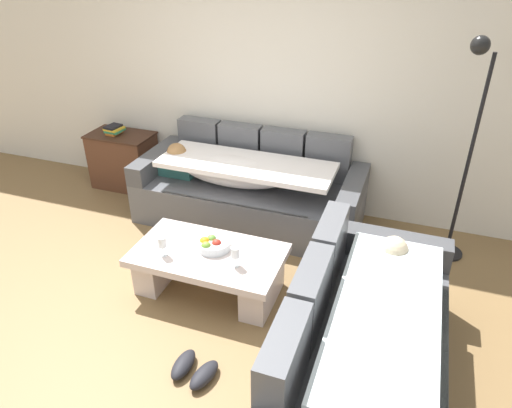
{
  "coord_description": "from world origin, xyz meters",
  "views": [
    {
      "loc": [
        1.63,
        -2.3,
        2.56
      ],
      "look_at": [
        0.44,
        1.02,
        0.55
      ],
      "focal_mm": 32.96,
      "sensor_mm": 36.0,
      "label": 1
    }
  ],
  "objects": [
    {
      "name": "book_stack_on_cabinet",
      "position": [
        -1.55,
        1.85,
        0.69
      ],
      "size": [
        0.19,
        0.21,
        0.1
      ],
      "color": "#B76623",
      "rests_on": "side_cabinet"
    },
    {
      "name": "floor_lamp",
      "position": [
        2.04,
        1.62,
        1.12
      ],
      "size": [
        0.33,
        0.31,
        1.95
      ],
      "color": "black",
      "rests_on": "ground_plane"
    },
    {
      "name": "wine_glass_near_right",
      "position": [
        0.51,
        0.36,
        0.5
      ],
      "size": [
        0.07,
        0.07,
        0.17
      ],
      "color": "silver",
      "rests_on": "coffee_table"
    },
    {
      "name": "wine_glass_near_left",
      "position": [
        -0.07,
        0.29,
        0.5
      ],
      "size": [
        0.07,
        0.07,
        0.17
      ],
      "color": "silver",
      "rests_on": "coffee_table"
    },
    {
      "name": "couch_near_window",
      "position": [
        1.56,
        -0.09,
        0.34
      ],
      "size": [
        0.92,
        2.05,
        0.88
      ],
      "rotation": [
        0.0,
        0.0,
        1.57
      ],
      "color": "#525459",
      "rests_on": "ground_plane"
    },
    {
      "name": "coffee_table",
      "position": [
        0.24,
        0.45,
        0.24
      ],
      "size": [
        1.2,
        0.68,
        0.38
      ],
      "color": "beige",
      "rests_on": "ground_plane"
    },
    {
      "name": "side_cabinet",
      "position": [
        -1.48,
        1.85,
        0.32
      ],
      "size": [
        0.72,
        0.44,
        0.64
      ],
      "color": "#502E1E",
      "rests_on": "ground_plane"
    },
    {
      "name": "back_wall",
      "position": [
        0.0,
        2.15,
        1.35
      ],
      "size": [
        9.0,
        0.1,
        2.7
      ],
      "primitive_type": "cube",
      "color": "beige",
      "rests_on": "ground_plane"
    },
    {
      "name": "ground_plane",
      "position": [
        0.0,
        0.0,
        0.0
      ],
      "size": [
        14.0,
        14.0,
        0.0
      ],
      "primitive_type": "plane",
      "color": "brown"
    },
    {
      "name": "couch_along_wall",
      "position": [
        0.12,
        1.62,
        0.33
      ],
      "size": [
        2.24,
        0.92,
        0.88
      ],
      "color": "#525459",
      "rests_on": "ground_plane"
    },
    {
      "name": "fruit_bowl",
      "position": [
        0.25,
        0.51,
        0.42
      ],
      "size": [
        0.28,
        0.28,
        0.1
      ],
      "color": "silver",
      "rests_on": "coffee_table"
    },
    {
      "name": "pair_of_shoes",
      "position": [
        0.5,
        -0.39,
        0.04
      ],
      "size": [
        0.32,
        0.31,
        0.09
      ],
      "color": "black",
      "rests_on": "ground_plane"
    }
  ]
}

